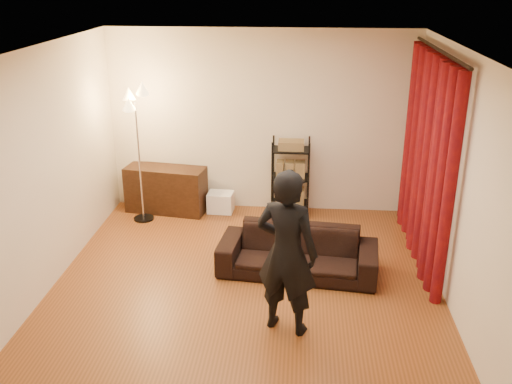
# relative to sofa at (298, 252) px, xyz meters

# --- Properties ---
(floor) EXTENTS (5.00, 5.00, 0.00)m
(floor) POSITION_rel_sofa_xyz_m (-0.59, -0.46, -0.28)
(floor) COLOR brown
(floor) RESTS_ON ground
(ceiling) EXTENTS (5.00, 5.00, 0.00)m
(ceiling) POSITION_rel_sofa_xyz_m (-0.59, -0.46, 2.42)
(ceiling) COLOR white
(ceiling) RESTS_ON ground
(wall_back) EXTENTS (5.00, 0.00, 5.00)m
(wall_back) POSITION_rel_sofa_xyz_m (-0.59, 2.04, 1.07)
(wall_back) COLOR beige
(wall_back) RESTS_ON ground
(wall_front) EXTENTS (5.00, 0.00, 5.00)m
(wall_front) POSITION_rel_sofa_xyz_m (-0.59, -2.96, 1.07)
(wall_front) COLOR beige
(wall_front) RESTS_ON ground
(wall_left) EXTENTS (0.00, 5.00, 5.00)m
(wall_left) POSITION_rel_sofa_xyz_m (-2.84, -0.46, 1.07)
(wall_left) COLOR beige
(wall_left) RESTS_ON ground
(wall_right) EXTENTS (0.00, 5.00, 5.00)m
(wall_right) POSITION_rel_sofa_xyz_m (1.66, -0.46, 1.07)
(wall_right) COLOR beige
(wall_right) RESTS_ON ground
(curtain_rod) EXTENTS (0.04, 2.65, 0.04)m
(curtain_rod) POSITION_rel_sofa_xyz_m (1.56, 0.66, 2.30)
(curtain_rod) COLOR black
(curtain_rod) RESTS_ON wall_right
(curtain) EXTENTS (0.22, 2.65, 2.55)m
(curtain) POSITION_rel_sofa_xyz_m (1.54, 0.66, 1.00)
(curtain) COLOR maroon
(curtain) RESTS_ON ground
(sofa) EXTENTS (1.96, 0.94, 0.55)m
(sofa) POSITION_rel_sofa_xyz_m (0.00, 0.00, 0.00)
(sofa) COLOR black
(sofa) RESTS_ON ground
(person) EXTENTS (0.73, 0.60, 1.72)m
(person) POSITION_rel_sofa_xyz_m (-0.11, -1.16, 0.59)
(person) COLOR black
(person) RESTS_ON ground
(media_cabinet) EXTENTS (1.24, 0.62, 0.69)m
(media_cabinet) POSITION_rel_sofa_xyz_m (-2.01, 1.76, 0.07)
(media_cabinet) COLOR #331C0E
(media_cabinet) RESTS_ON ground
(storage_boxes) EXTENTS (0.38, 0.31, 0.31)m
(storage_boxes) POSITION_rel_sofa_xyz_m (-1.19, 1.78, -0.12)
(storage_boxes) COLOR white
(storage_boxes) RESTS_ON ground
(wire_shelf) EXTENTS (0.63, 0.54, 1.16)m
(wire_shelf) POSITION_rel_sofa_xyz_m (-0.14, 1.81, 0.31)
(wire_shelf) COLOR black
(wire_shelf) RESTS_ON ground
(floor_lamp) EXTENTS (0.42, 0.42, 1.95)m
(floor_lamp) POSITION_rel_sofa_xyz_m (-2.28, 1.41, 0.70)
(floor_lamp) COLOR silver
(floor_lamp) RESTS_ON ground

